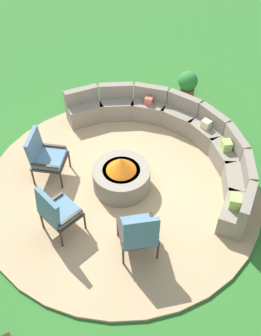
% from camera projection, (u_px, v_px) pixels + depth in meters
% --- Properties ---
extents(ground_plane, '(24.00, 24.00, 0.00)m').
position_uv_depth(ground_plane, '(122.00, 188.00, 7.72)').
color(ground_plane, '#2D6B28').
extents(patio_circle, '(5.32, 5.32, 0.06)m').
position_uv_depth(patio_circle, '(122.00, 187.00, 7.69)').
color(patio_circle, tan).
rests_on(patio_circle, ground_plane).
extents(fire_pit, '(1.09, 1.09, 0.73)m').
position_uv_depth(fire_pit, '(121.00, 176.00, 7.47)').
color(fire_pit, gray).
rests_on(fire_pit, patio_circle).
extents(curved_stone_bench, '(4.58, 2.51, 0.77)m').
position_uv_depth(curved_stone_bench, '(177.00, 136.00, 8.22)').
color(curved_stone_bench, gray).
rests_on(curved_stone_bench, patio_circle).
extents(lounge_chair_front_left, '(0.85, 0.86, 1.04)m').
position_uv_depth(lounge_chair_front_left, '(45.00, 155.00, 7.49)').
color(lounge_chair_front_left, '#2D2319').
rests_on(lounge_chair_front_left, patio_circle).
extents(lounge_chair_front_right, '(0.70, 0.68, 1.09)m').
position_uv_depth(lounge_chair_front_right, '(57.00, 211.00, 6.54)').
color(lounge_chair_front_right, '#2D2319').
rests_on(lounge_chair_front_right, patio_circle).
extents(lounge_chair_back_left, '(0.78, 0.78, 1.05)m').
position_uv_depth(lounge_chair_back_left, '(139.00, 232.00, 6.27)').
color(lounge_chair_back_left, '#2D2319').
rests_on(lounge_chair_back_left, patio_circle).
extents(potted_plant_1, '(0.47, 0.47, 0.68)m').
position_uv_depth(potted_plant_1, '(188.00, 84.00, 9.53)').
color(potted_plant_1, brown).
rests_on(potted_plant_1, ground_plane).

